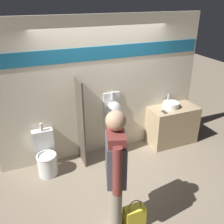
% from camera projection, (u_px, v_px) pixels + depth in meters
% --- Properties ---
extents(ground_plane, '(16.00, 16.00, 0.00)m').
position_uv_depth(ground_plane, '(115.00, 164.00, 4.85)').
color(ground_plane, gray).
extents(display_wall, '(4.08, 0.07, 2.70)m').
position_uv_depth(display_wall, '(103.00, 88.00, 4.76)').
color(display_wall, beige).
rests_on(display_wall, ground_plane).
extents(sink_counter, '(1.04, 0.54, 0.82)m').
position_uv_depth(sink_counter, '(172.00, 125.00, 5.43)').
color(sink_counter, tan).
rests_on(sink_counter, ground_plane).
extents(sink_basin, '(0.34, 0.34, 0.25)m').
position_uv_depth(sink_basin, '(171.00, 105.00, 5.26)').
color(sink_basin, silver).
rests_on(sink_basin, sink_counter).
extents(cell_phone, '(0.07, 0.14, 0.01)m').
position_uv_depth(cell_phone, '(164.00, 112.00, 5.05)').
color(cell_phone, '#232328').
rests_on(cell_phone, sink_counter).
extents(divider_near_counter, '(0.03, 0.44, 1.68)m').
position_uv_depth(divider_near_counter, '(81.00, 123.00, 4.59)').
color(divider_near_counter, '#4C4238').
rests_on(divider_near_counter, ground_plane).
extents(urinal_near_counter, '(0.35, 0.26, 1.30)m').
position_uv_depth(urinal_near_counter, '(114.00, 114.00, 4.90)').
color(urinal_near_counter, silver).
rests_on(urinal_near_counter, ground_plane).
extents(toilet, '(0.38, 0.53, 0.92)m').
position_uv_depth(toilet, '(46.00, 156.00, 4.52)').
color(toilet, silver).
rests_on(toilet, ground_plane).
extents(person_in_vest, '(0.37, 0.61, 1.82)m').
position_uv_depth(person_in_vest, '(115.00, 167.00, 3.08)').
color(person_in_vest, gray).
rests_on(person_in_vest, ground_plane).
extents(shopping_bag, '(0.30, 0.16, 0.48)m').
position_uv_depth(shopping_bag, '(134.00, 217.00, 3.48)').
color(shopping_bag, yellow).
rests_on(shopping_bag, ground_plane).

